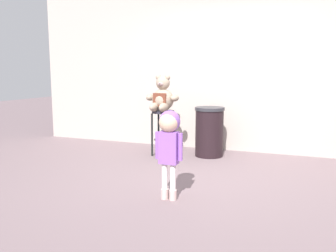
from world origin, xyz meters
The scene contains 6 objects.
ground_plane centered at (0.00, 0.00, 0.00)m, with size 24.00×24.00×0.00m, color slate.
building_wall centered at (0.00, 1.98, 1.70)m, with size 7.32×0.30×3.41m, color #B1A59B.
bar_stool_with_teddy centered at (-0.88, 1.10, 0.51)m, with size 0.36×0.36×0.73m.
teddy_bear centered at (-0.88, 1.07, 0.94)m, with size 0.54×0.49×0.57m.
child_walking centered at (-0.05, -0.79, 0.69)m, with size 0.30×0.24×0.95m.
trash_bin centered at (-0.16, 1.29, 0.40)m, with size 0.47×0.47×0.79m.
Camera 1 is at (1.24, -4.17, 1.34)m, focal length 38.00 mm.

